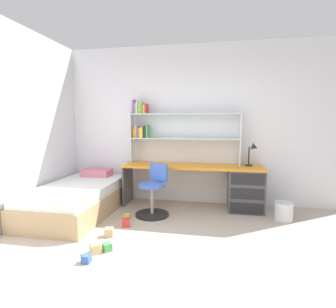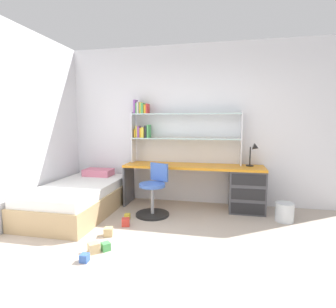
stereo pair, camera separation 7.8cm
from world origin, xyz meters
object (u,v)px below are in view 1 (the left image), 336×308
object	(u,v)px
bed_platform	(78,199)
toy_block_green_1	(107,247)
desk_lamp	(253,151)
toy_block_yellow_4	(127,217)
swivel_chair	(153,195)
toy_block_red_3	(126,222)
toy_block_natural_5	(109,232)
desk	(230,185)
bookshelf_hutch	(168,126)
toy_block_natural_2	(95,248)
toy_block_blue_0	(86,259)
waste_bin	(284,211)

from	to	relation	value
bed_platform	toy_block_green_1	size ratio (longest dim) A/B	20.81
desk_lamp	toy_block_yellow_4	size ratio (longest dim) A/B	4.87
swivel_chair	toy_block_green_1	world-z (taller)	swivel_chair
toy_block_red_3	toy_block_natural_5	xyz separation A→B (m)	(-0.10, -0.35, -0.00)
toy_block_yellow_4	toy_block_natural_5	distance (m)	0.61
toy_block_green_1	toy_block_yellow_4	xyz separation A→B (m)	(-0.11, 0.97, -0.01)
desk_lamp	desk	bearing A→B (deg)	-169.42
toy_block_red_3	toy_block_green_1	bearing A→B (deg)	-87.04
bookshelf_hutch	toy_block_green_1	distance (m)	2.33
desk_lamp	bed_platform	bearing A→B (deg)	-165.33
toy_block_natural_2	toy_block_natural_5	distance (m)	0.44
toy_block_natural_5	toy_block_red_3	bearing A→B (deg)	74.42
swivel_chair	bed_platform	distance (m)	1.20
toy_block_blue_0	desk_lamp	bearing A→B (deg)	47.95
toy_block_green_1	desk	bearing A→B (deg)	50.87
desk	desk_lamp	distance (m)	0.67
toy_block_blue_0	toy_block_green_1	distance (m)	0.29
waste_bin	toy_block_red_3	distance (m)	2.30
toy_block_natural_2	bed_platform	bearing A→B (deg)	126.22
desk	toy_block_natural_5	size ratio (longest dim) A/B	21.99
desk_lamp	bookshelf_hutch	bearing A→B (deg)	176.23
desk_lamp	waste_bin	bearing A→B (deg)	-47.30
toy_block_blue_0	toy_block_natural_2	distance (m)	0.20
waste_bin	toy_block_natural_2	xyz separation A→B (m)	(-2.28, -1.44, -0.08)
desk	toy_block_red_3	world-z (taller)	desk
toy_block_natural_2	toy_block_yellow_4	distance (m)	1.05
toy_block_natural_5	bookshelf_hutch	bearing A→B (deg)	72.84
swivel_chair	toy_block_yellow_4	world-z (taller)	swivel_chair
toy_block_red_3	toy_block_natural_5	world-z (taller)	same
bed_platform	waste_bin	distance (m)	3.14
desk	toy_block_red_3	distance (m)	1.81
toy_block_natural_2	waste_bin	bearing A→B (deg)	32.25
waste_bin	toy_block_yellow_4	world-z (taller)	waste_bin
bookshelf_hutch	toy_block_blue_0	bearing A→B (deg)	-101.62
toy_block_blue_0	toy_block_natural_5	world-z (taller)	toy_block_natural_5
bookshelf_hutch	waste_bin	bearing A→B (deg)	-16.24
toy_block_blue_0	toy_block_yellow_4	world-z (taller)	toy_block_blue_0
toy_block_natural_5	desk_lamp	bearing A→B (deg)	37.14
waste_bin	toy_block_blue_0	xyz separation A→B (m)	(-2.28, -1.63, -0.09)
toy_block_natural_2	toy_block_blue_0	bearing A→B (deg)	-89.82
desk_lamp	toy_block_natural_2	size ratio (longest dim) A/B	3.45
bed_platform	toy_block_natural_2	size ratio (longest dim) A/B	16.94
waste_bin	toy_block_blue_0	bearing A→B (deg)	-144.31
desk	swivel_chair	distance (m)	1.29
bookshelf_hutch	swivel_chair	distance (m)	1.25
desk	waste_bin	distance (m)	0.89
toy_block_blue_0	toy_block_natural_5	bearing A→B (deg)	92.42
toy_block_natural_5	toy_block_green_1	bearing A→B (deg)	-69.61
swivel_chair	waste_bin	size ratio (longest dim) A/B	2.93
bookshelf_hutch	toy_block_red_3	xyz separation A→B (m)	(-0.37, -1.18, -1.31)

